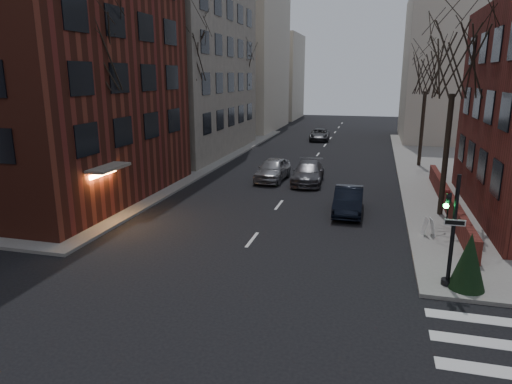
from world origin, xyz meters
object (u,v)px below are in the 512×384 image
streetlamp_far (251,104)px  evergreen_shrub (469,261)px  sandwich_board (429,227)px  car_lane_far (320,135)px  streetlamp_near (175,122)px  car_lane_silver (273,169)px  tree_left_a (93,52)px  traffic_signal (450,238)px  tree_left_c (241,68)px  parked_sedan (348,201)px  tree_right_a (456,61)px  car_lane_gray (308,173)px  tree_left_b (187,53)px  tree_right_b (427,72)px

streetlamp_far → evergreen_shrub: (16.79, -33.14, -3.07)m
sandwich_board → car_lane_far: bearing=95.2°
streetlamp_near → car_lane_silver: (6.43, 2.24, -3.44)m
sandwich_board → tree_left_a: bearing=170.4°
evergreen_shrub → car_lane_far: bearing=104.7°
traffic_signal → tree_left_c: tree_left_c is taller
traffic_signal → parked_sedan: size_ratio=0.92×
tree_right_a → car_lane_far: tree_right_a is taller
tree_right_a → streetlamp_far: size_ratio=1.55×
car_lane_gray → tree_left_b: bearing=165.8°
traffic_signal → tree_right_b: tree_right_b is taller
tree_left_b → streetlamp_far: bearing=87.9°
sandwich_board → evergreen_shrub: evergreen_shrub is taller
tree_left_c → car_lane_gray: 20.01m
sandwich_board → streetlamp_near: bearing=143.7°
evergreen_shrub → tree_left_c: bearing=119.2°
tree_right_b → streetlamp_near: size_ratio=1.46×
tree_right_a → streetlamp_far: bearing=125.3°
tree_left_b → streetlamp_near: size_ratio=1.72×
traffic_signal → tree_right_b: bearing=87.9°
tree_left_b → car_lane_far: 22.76m
tree_left_b → tree_right_b: 18.64m
car_lane_silver → car_lane_gray: size_ratio=0.93×
streetlamp_near → streetlamp_far: same height
tree_left_c → streetlamp_near: tree_left_c is taller
tree_left_c → traffic_signal: bearing=-61.6°
streetlamp_far → car_lane_far: (7.14, 3.75, -3.58)m
tree_left_a → sandwich_board: size_ratio=12.41×
parked_sedan → streetlamp_far: bearing=115.5°
streetlamp_near → car_lane_far: 25.06m
streetlamp_near → car_lane_silver: size_ratio=1.35×
car_lane_silver → tree_right_a: bearing=-27.7°
tree_left_a → streetlamp_near: size_ratio=1.63×
tree_left_a → parked_sedan: 15.35m
streetlamp_far → sandwich_board: bearing=-59.9°
traffic_signal → tree_left_c: bearing=118.4°
parked_sedan → car_lane_gray: size_ratio=0.86×
streetlamp_far → car_lane_gray: size_ratio=1.25×
parked_sedan → car_lane_gray: (-3.20, 6.65, 0.02)m
parked_sedan → car_lane_far: bearing=99.2°
tree_left_a → tree_left_b: bearing=90.0°
parked_sedan → sandwich_board: (3.85, -3.11, -0.15)m
tree_left_b → car_lane_gray: bearing=-11.6°
traffic_signal → car_lane_far: size_ratio=0.85×
traffic_signal → car_lane_far: 37.86m
tree_left_a → streetlamp_far: tree_left_a is taller
traffic_signal → sandwich_board: bearing=91.0°
car_lane_far → tree_right_a: bearing=-74.4°
tree_left_c → car_lane_far: tree_left_c is taller
tree_right_a → traffic_signal: bearing=-95.5°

